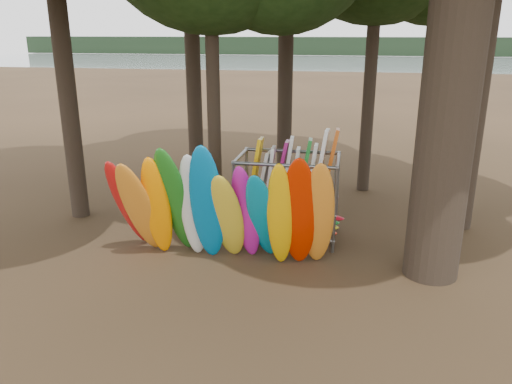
# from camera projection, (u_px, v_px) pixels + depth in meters

# --- Properties ---
(ground) EXTENTS (120.00, 120.00, 0.00)m
(ground) POSITION_uv_depth(u_px,v_px,m) (248.00, 271.00, 11.30)
(ground) COLOR #47331E
(ground) RESTS_ON ground
(lake) EXTENTS (160.00, 160.00, 0.00)m
(lake) POSITION_uv_depth(u_px,v_px,m) (339.00, 72.00, 67.35)
(lake) COLOR gray
(lake) RESTS_ON ground
(far_shore) EXTENTS (160.00, 4.00, 4.00)m
(far_shore) POSITION_uv_depth(u_px,v_px,m) (348.00, 46.00, 113.45)
(far_shore) COLOR black
(far_shore) RESTS_ON ground
(kayak_row) EXTENTS (5.32, 1.96, 3.09)m
(kayak_row) POSITION_uv_depth(u_px,v_px,m) (215.00, 210.00, 11.29)
(kayak_row) COLOR red
(kayak_row) RESTS_ON ground
(storage_rack) EXTENTS (2.96, 1.61, 2.90)m
(storage_rack) POSITION_uv_depth(u_px,v_px,m) (288.00, 200.00, 12.88)
(storage_rack) COLOR slate
(storage_rack) RESTS_ON ground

